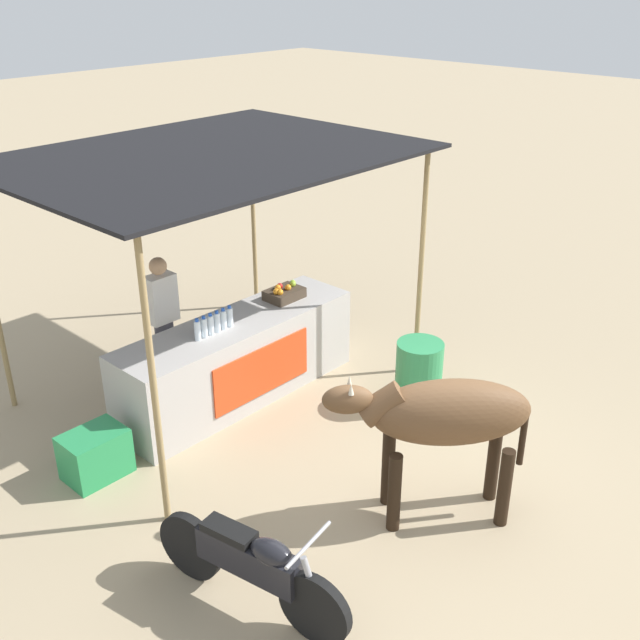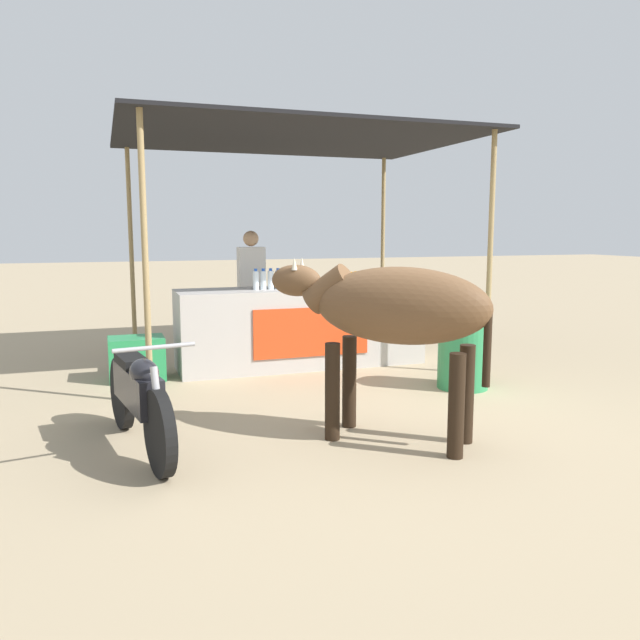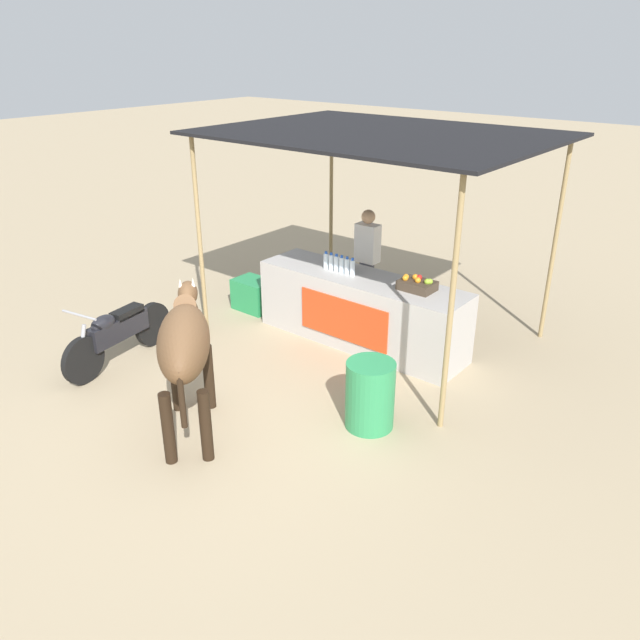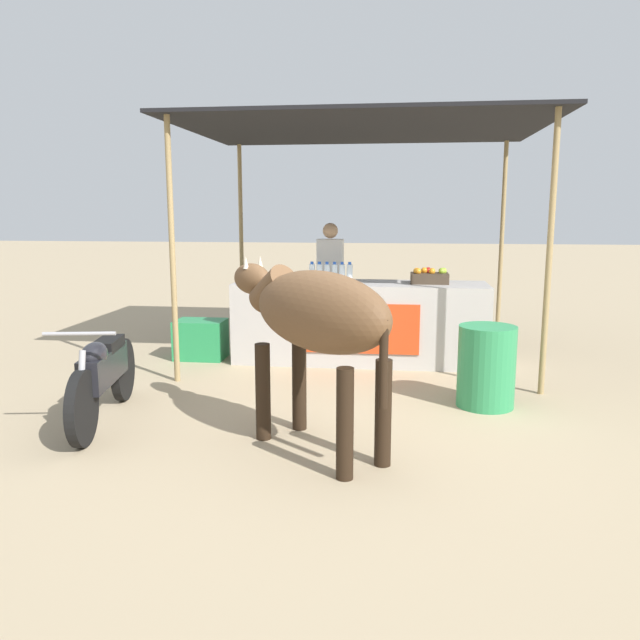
{
  "view_description": "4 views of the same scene",
  "coord_description": "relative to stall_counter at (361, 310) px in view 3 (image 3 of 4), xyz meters",
  "views": [
    {
      "loc": [
        -4.9,
        -3.59,
        4.55
      ],
      "look_at": [
        0.34,
        1.23,
        1.17
      ],
      "focal_mm": 42.0,
      "sensor_mm": 36.0,
      "label": 1
    },
    {
      "loc": [
        -2.27,
        -5.01,
        1.65
      ],
      "look_at": [
        -0.16,
        1.05,
        0.73
      ],
      "focal_mm": 35.0,
      "sensor_mm": 36.0,
      "label": 2
    },
    {
      "loc": [
        4.47,
        -4.21,
        3.85
      ],
      "look_at": [
        0.29,
        0.95,
        0.85
      ],
      "focal_mm": 35.0,
      "sensor_mm": 36.0,
      "label": 3
    },
    {
      "loc": [
        0.45,
        -5.19,
        1.81
      ],
      "look_at": [
        -0.33,
        0.98,
        0.71
      ],
      "focal_mm": 35.0,
      "sensor_mm": 36.0,
      "label": 4
    }
  ],
  "objects": [
    {
      "name": "cow",
      "position": [
        -0.17,
        -2.87,
        0.55
      ],
      "size": [
        1.57,
        1.52,
        1.44
      ],
      "color": "brown",
      "rests_on": "ground"
    },
    {
      "name": "water_barrel",
      "position": [
        1.28,
        -1.62,
        -0.1
      ],
      "size": [
        0.53,
        0.53,
        0.76
      ],
      "primitive_type": "cylinder",
      "color": "#2D8C51",
      "rests_on": "ground"
    },
    {
      "name": "ground_plane",
      "position": [
        0.0,
        -2.2,
        -0.48
      ],
      "size": [
        60.0,
        60.0,
        0.0
      ],
      "primitive_type": "plane",
      "color": "tan"
    },
    {
      "name": "motorcycle_parked",
      "position": [
        -2.06,
        -2.46,
        -0.05
      ],
      "size": [
        0.56,
        1.79,
        0.9
      ],
      "color": "black",
      "rests_on": "ground"
    },
    {
      "name": "stall_counter",
      "position": [
        0.0,
        0.0,
        0.0
      ],
      "size": [
        3.0,
        0.82,
        0.96
      ],
      "color": "#B2ADA8",
      "rests_on": "ground"
    },
    {
      "name": "stall_awning",
      "position": [
        0.0,
        0.3,
        2.2
      ],
      "size": [
        4.2,
        3.2,
        2.8
      ],
      "color": "black",
      "rests_on": "ground"
    },
    {
      "name": "vendor_behind_counter",
      "position": [
        -0.44,
        0.75,
        0.37
      ],
      "size": [
        0.34,
        0.22,
        1.65
      ],
      "color": "#383842",
      "rests_on": "ground"
    },
    {
      "name": "fruit_crate",
      "position": [
        0.81,
        0.05,
        0.55
      ],
      "size": [
        0.44,
        0.32,
        0.18
      ],
      "color": "#3F3326",
      "rests_on": "stall_counter"
    },
    {
      "name": "water_bottle_row",
      "position": [
        -0.35,
        -0.05,
        0.59
      ],
      "size": [
        0.52,
        0.07,
        0.25
      ],
      "color": "silver",
      "rests_on": "stall_counter"
    },
    {
      "name": "cooler_box",
      "position": [
        -1.96,
        -0.1,
        -0.24
      ],
      "size": [
        0.6,
        0.44,
        0.48
      ],
      "primitive_type": "cube",
      "color": "#268C4C",
      "rests_on": "ground"
    }
  ]
}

